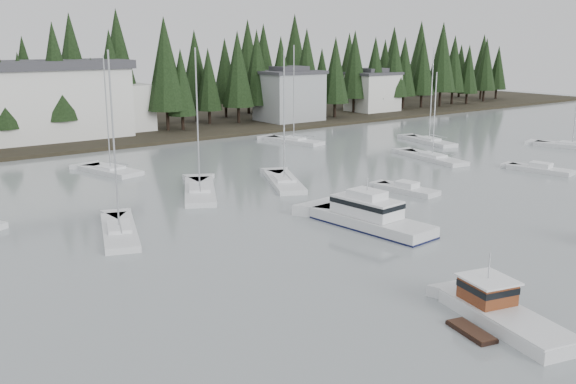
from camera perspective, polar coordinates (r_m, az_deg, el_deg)
name	(u,v)px	position (r m, az deg, el deg)	size (l,w,h in m)	color
far_shore_land	(45,128)	(112.96, -20.81, 5.32)	(240.00, 54.00, 1.00)	black
conifer_treeline	(67,136)	(102.54, -19.02, 4.71)	(200.00, 22.00, 20.00)	black
house_east_a	(289,95)	(111.66, 0.11, 8.64)	(10.60, 8.48, 9.25)	#999EA0
house_east_b	(373,91)	(127.60, 7.54, 8.91)	(9.54, 7.42, 8.25)	silver
harbor_inn	(52,101)	(97.53, -20.25, 7.62)	(29.50, 11.50, 10.90)	silver
lobster_boat_brown	(500,315)	(35.53, 18.35, -10.36)	(5.28, 8.37, 3.94)	silver
cabin_cruiser_center	(370,219)	(50.47, 7.28, -2.39)	(4.14, 10.73, 4.51)	silver
sailboat_0	(111,172)	(73.17, -15.47, 1.73)	(4.76, 8.54, 13.20)	silver
sailboat_2	(284,183)	(64.96, -0.34, 0.77)	(6.82, 10.15, 13.85)	silver
sailboat_3	(432,159)	(80.07, 12.70, 2.86)	(4.36, 10.63, 11.05)	silver
sailboat_5	(429,142)	(92.96, 12.43, 4.34)	(4.52, 9.91, 13.70)	silver
sailboat_6	(120,234)	(50.01, -14.74, -3.59)	(5.50, 9.85, 14.17)	silver
sailboat_7	(200,193)	(61.55, -7.84, -0.08)	(7.66, 10.96, 14.14)	silver
sailboat_8	(294,142)	(91.06, 0.51, 4.47)	(4.52, 9.58, 14.02)	silver
sailboat_10	(572,147)	(94.85, 23.93, 3.67)	(5.03, 9.93, 14.69)	silver
runabout_1	(407,191)	(62.69, 10.49, 0.12)	(2.95, 6.56, 1.42)	silver
runabout_2	(540,170)	(76.37, 21.51, 1.79)	(3.38, 7.25, 1.42)	silver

